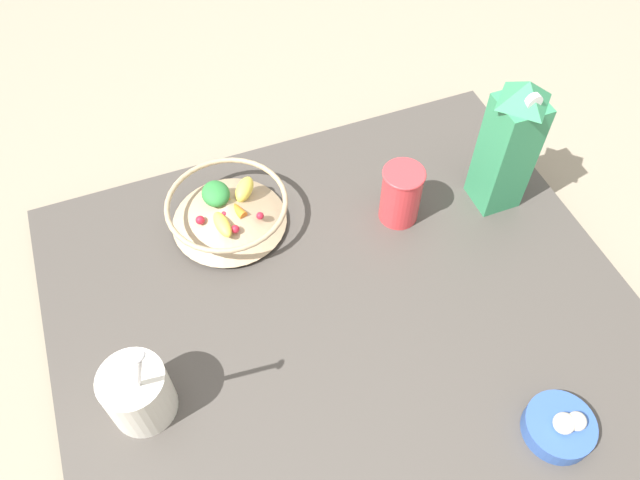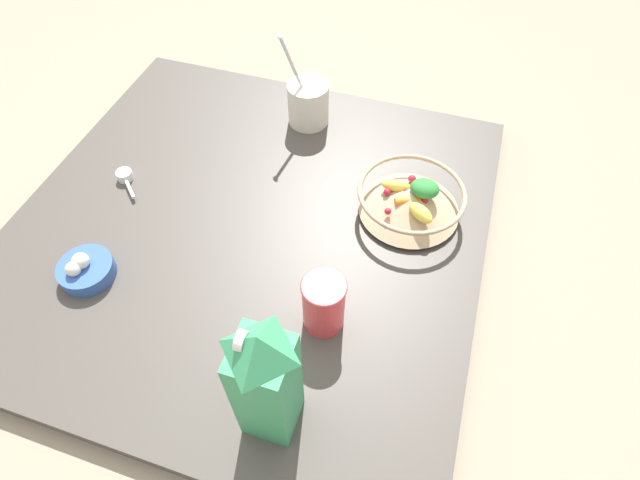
{
  "view_description": "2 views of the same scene",
  "coord_description": "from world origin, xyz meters",
  "px_view_note": "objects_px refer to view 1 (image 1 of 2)",
  "views": [
    {
      "loc": [
        -0.24,
        -0.43,
        0.98
      ],
      "look_at": [
        -0.0,
        0.18,
        0.1
      ],
      "focal_mm": 35.0,
      "sensor_mm": 36.0,
      "label": 1
    },
    {
      "loc": [
        0.6,
        0.35,
        0.86
      ],
      "look_at": [
        0.03,
        0.17,
        0.08
      ],
      "focal_mm": 28.0,
      "sensor_mm": 36.0,
      "label": 2
    }
  ],
  "objects_px": {
    "milk_carton": "(509,145)",
    "garlic_bowl": "(560,426)",
    "yogurt_tub": "(137,392)",
    "fruit_bowl": "(228,210)",
    "drinking_cup": "(401,194)"
  },
  "relations": [
    {
      "from": "milk_carton",
      "to": "garlic_bowl",
      "type": "relative_size",
      "value": 2.68
    },
    {
      "from": "yogurt_tub",
      "to": "garlic_bowl",
      "type": "relative_size",
      "value": 2.32
    },
    {
      "from": "fruit_bowl",
      "to": "drinking_cup",
      "type": "xyz_separation_m",
      "value": [
        0.31,
        -0.1,
        0.02
      ]
    },
    {
      "from": "fruit_bowl",
      "to": "yogurt_tub",
      "type": "height_order",
      "value": "yogurt_tub"
    },
    {
      "from": "yogurt_tub",
      "to": "drinking_cup",
      "type": "distance_m",
      "value": 0.58
    },
    {
      "from": "fruit_bowl",
      "to": "yogurt_tub",
      "type": "distance_m",
      "value": 0.38
    },
    {
      "from": "milk_carton",
      "to": "yogurt_tub",
      "type": "relative_size",
      "value": 1.16
    },
    {
      "from": "drinking_cup",
      "to": "garlic_bowl",
      "type": "height_order",
      "value": "drinking_cup"
    },
    {
      "from": "fruit_bowl",
      "to": "drinking_cup",
      "type": "relative_size",
      "value": 1.88
    },
    {
      "from": "milk_carton",
      "to": "garlic_bowl",
      "type": "bearing_deg",
      "value": -108.25
    },
    {
      "from": "milk_carton",
      "to": "drinking_cup",
      "type": "xyz_separation_m",
      "value": [
        -0.19,
        0.03,
        -0.08
      ]
    },
    {
      "from": "milk_carton",
      "to": "drinking_cup",
      "type": "relative_size",
      "value": 2.37
    },
    {
      "from": "fruit_bowl",
      "to": "milk_carton",
      "type": "xyz_separation_m",
      "value": [
        0.5,
        -0.12,
        0.1
      ]
    },
    {
      "from": "milk_carton",
      "to": "fruit_bowl",
      "type": "bearing_deg",
      "value": 166.42
    },
    {
      "from": "garlic_bowl",
      "to": "drinking_cup",
      "type": "bearing_deg",
      "value": 95.42
    }
  ]
}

